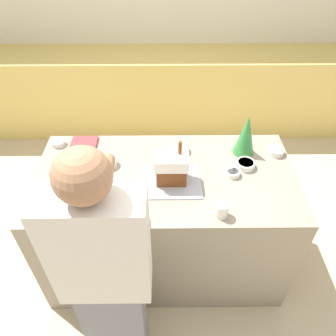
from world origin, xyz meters
name	(u,v)px	position (x,y,z in m)	size (l,w,h in m)	color
ground_plane	(166,257)	(0.00, 0.00, 0.00)	(12.00, 12.00, 0.00)	#C6B28E
wall_back	(164,11)	(0.00, 2.30, 1.30)	(8.00, 0.05, 2.60)	beige
back_cabinet_block	(165,92)	(0.00, 1.98, 0.47)	(6.00, 0.60, 0.94)	#DBBC60
kitchen_island	(165,221)	(0.00, 0.00, 0.48)	(1.72, 0.87, 0.95)	gray
baking_tray	(171,181)	(0.04, -0.06, 0.96)	(0.38, 0.33, 0.01)	#9E9EA8
gingerbread_house	(171,167)	(0.04, -0.06, 1.07)	(0.21, 0.15, 0.29)	brown
decorative_tree	(246,135)	(0.55, 0.23, 1.10)	(0.15, 0.15, 0.30)	#33843D
candy_bowl_front_corner	(180,148)	(0.11, 0.25, 0.98)	(0.11, 0.11, 0.05)	silver
candy_bowl_far_right	(233,173)	(0.44, -0.01, 0.97)	(0.09, 0.09, 0.04)	white
candy_bowl_near_tray_right	(58,143)	(-0.77, 0.33, 0.97)	(0.10, 0.10, 0.04)	silver
candy_bowl_center_rear	(276,151)	(0.78, 0.21, 0.98)	(0.11, 0.11, 0.04)	white
candy_bowl_beside_tree	(108,162)	(-0.38, 0.10, 0.98)	(0.12, 0.12, 0.05)	white
candy_bowl_near_tray_left	(245,164)	(0.54, 0.08, 0.98)	(0.12, 0.12, 0.04)	white
cookbook	(84,144)	(-0.59, 0.32, 0.96)	(0.19, 0.18, 0.02)	#B23338
mug	(222,210)	(0.32, -0.35, 1.00)	(0.08, 0.08, 0.09)	white
person	(107,278)	(-0.30, -0.70, 0.89)	(0.45, 0.57, 1.72)	slate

